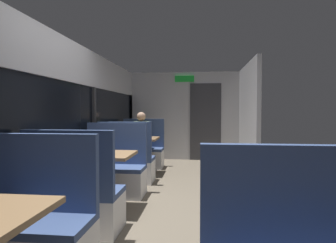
% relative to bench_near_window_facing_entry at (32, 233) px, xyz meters
% --- Properties ---
extents(ground_plane, '(3.30, 9.20, 0.02)m').
position_rel_bench_near_window_facing_entry_xyz_m(ground_plane, '(0.89, 1.39, -0.34)').
color(ground_plane, '#665B4C').
extents(carriage_window_panel_left, '(0.09, 8.48, 2.30)m').
position_rel_bench_near_window_facing_entry_xyz_m(carriage_window_panel_left, '(-0.56, 1.39, 0.78)').
color(carriage_window_panel_left, '#B2B2B7').
rests_on(carriage_window_panel_left, ground_plane).
extents(carriage_end_bulkhead, '(2.90, 0.11, 2.30)m').
position_rel_bench_near_window_facing_entry_xyz_m(carriage_end_bulkhead, '(0.95, 5.59, 0.81)').
color(carriage_end_bulkhead, '#B2B2B7').
rests_on(carriage_end_bulkhead, ground_plane).
extents(carriage_aisle_panel_right, '(0.08, 2.40, 2.30)m').
position_rel_bench_near_window_facing_entry_xyz_m(carriage_aisle_panel_right, '(2.34, 4.39, 0.82)').
color(carriage_aisle_panel_right, '#B2B2B7').
rests_on(carriage_aisle_panel_right, ground_plane).
extents(bench_near_window_facing_entry, '(0.95, 0.50, 1.10)m').
position_rel_bench_near_window_facing_entry_xyz_m(bench_near_window_facing_entry, '(0.00, 0.00, 0.00)').
color(bench_near_window_facing_entry, silver).
rests_on(bench_near_window_facing_entry, ground_plane).
extents(dining_table_mid_window, '(0.90, 0.70, 0.74)m').
position_rel_bench_near_window_facing_entry_xyz_m(dining_table_mid_window, '(0.00, 1.50, 0.31)').
color(dining_table_mid_window, '#9E9EA3').
rests_on(dining_table_mid_window, ground_plane).
extents(bench_mid_window_facing_end, '(0.95, 0.50, 1.10)m').
position_rel_bench_near_window_facing_entry_xyz_m(bench_mid_window_facing_end, '(0.00, 0.80, 0.00)').
color(bench_mid_window_facing_end, silver).
rests_on(bench_mid_window_facing_end, ground_plane).
extents(bench_mid_window_facing_entry, '(0.95, 0.50, 1.10)m').
position_rel_bench_near_window_facing_entry_xyz_m(bench_mid_window_facing_entry, '(0.00, 2.20, 0.00)').
color(bench_mid_window_facing_entry, silver).
rests_on(bench_mid_window_facing_entry, ground_plane).
extents(dining_table_far_window, '(0.90, 0.70, 0.74)m').
position_rel_bench_near_window_facing_entry_xyz_m(dining_table_far_window, '(0.00, 3.70, 0.31)').
color(dining_table_far_window, '#9E9EA3').
rests_on(dining_table_far_window, ground_plane).
extents(bench_far_window_facing_end, '(0.95, 0.50, 1.10)m').
position_rel_bench_near_window_facing_entry_xyz_m(bench_far_window_facing_end, '(0.00, 3.00, 0.00)').
color(bench_far_window_facing_end, silver).
rests_on(bench_far_window_facing_end, ground_plane).
extents(bench_far_window_facing_entry, '(0.95, 0.50, 1.10)m').
position_rel_bench_near_window_facing_entry_xyz_m(bench_far_window_facing_entry, '(0.00, 4.40, 0.00)').
color(bench_far_window_facing_entry, silver).
rests_on(bench_far_window_facing_entry, ground_plane).
extents(seated_passenger, '(0.47, 0.55, 1.26)m').
position_rel_bench_near_window_facing_entry_xyz_m(seated_passenger, '(0.00, 4.33, 0.21)').
color(seated_passenger, '#26262D').
rests_on(seated_passenger, ground_plane).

